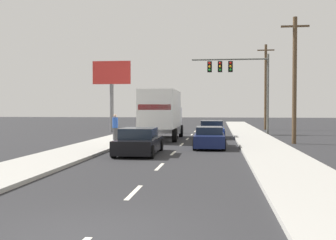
{
  "coord_description": "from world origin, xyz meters",
  "views": [
    {
      "loc": [
        2.31,
        -7.1,
        2.34
      ],
      "look_at": [
        -0.86,
        18.86,
        1.57
      ],
      "focal_mm": 44.07,
      "sensor_mm": 36.0,
      "label": 1
    }
  ],
  "objects_px": {
    "car_black": "(139,142)",
    "utility_pole_mid": "(295,79)",
    "box_truck": "(162,112)",
    "car_blue": "(212,130)",
    "roadside_billboard": "(112,82)",
    "utility_pole_far": "(266,86)",
    "pedestrian_near_corner": "(115,127)",
    "car_navy": "(209,138)",
    "traffic_signal_mast": "(233,73)"
  },
  "relations": [
    {
      "from": "car_black",
      "to": "utility_pole_mid",
      "type": "relative_size",
      "value": 0.55
    },
    {
      "from": "box_truck",
      "to": "car_blue",
      "type": "relative_size",
      "value": 1.86
    },
    {
      "from": "box_truck",
      "to": "roadside_billboard",
      "type": "height_order",
      "value": "roadside_billboard"
    },
    {
      "from": "roadside_billboard",
      "to": "box_truck",
      "type": "bearing_deg",
      "value": -55.32
    },
    {
      "from": "car_blue",
      "to": "roadside_billboard",
      "type": "height_order",
      "value": "roadside_billboard"
    },
    {
      "from": "box_truck",
      "to": "utility_pole_far",
      "type": "bearing_deg",
      "value": 59.35
    },
    {
      "from": "car_black",
      "to": "utility_pole_far",
      "type": "xyz_separation_m",
      "value": [
        9.02,
        24.87,
        4.11
      ]
    },
    {
      "from": "utility_pole_mid",
      "to": "pedestrian_near_corner",
      "type": "relative_size",
      "value": 4.67
    },
    {
      "from": "car_black",
      "to": "car_navy",
      "type": "relative_size",
      "value": 1.05
    },
    {
      "from": "car_blue",
      "to": "traffic_signal_mast",
      "type": "height_order",
      "value": "traffic_signal_mast"
    },
    {
      "from": "car_navy",
      "to": "traffic_signal_mast",
      "type": "height_order",
      "value": "traffic_signal_mast"
    },
    {
      "from": "car_blue",
      "to": "roadside_billboard",
      "type": "bearing_deg",
      "value": 146.63
    },
    {
      "from": "car_black",
      "to": "utility_pole_mid",
      "type": "xyz_separation_m",
      "value": [
        8.9,
        7.19,
        3.65
      ]
    },
    {
      "from": "car_blue",
      "to": "pedestrian_near_corner",
      "type": "relative_size",
      "value": 2.45
    },
    {
      "from": "car_blue",
      "to": "traffic_signal_mast",
      "type": "xyz_separation_m",
      "value": [
        1.81,
        5.17,
        4.88
      ]
    },
    {
      "from": "utility_pole_far",
      "to": "car_black",
      "type": "bearing_deg",
      "value": -109.94
    },
    {
      "from": "car_blue",
      "to": "utility_pole_far",
      "type": "relative_size",
      "value": 0.47
    },
    {
      "from": "car_navy",
      "to": "utility_pole_far",
      "type": "distance_m",
      "value": 22.21
    },
    {
      "from": "car_black",
      "to": "roadside_billboard",
      "type": "bearing_deg",
      "value": 108.82
    },
    {
      "from": "box_truck",
      "to": "utility_pole_mid",
      "type": "height_order",
      "value": "utility_pole_mid"
    },
    {
      "from": "car_black",
      "to": "pedestrian_near_corner",
      "type": "height_order",
      "value": "pedestrian_near_corner"
    },
    {
      "from": "box_truck",
      "to": "car_black",
      "type": "distance_m",
      "value": 9.55
    },
    {
      "from": "car_navy",
      "to": "pedestrian_near_corner",
      "type": "distance_m",
      "value": 7.48
    },
    {
      "from": "car_black",
      "to": "car_blue",
      "type": "xyz_separation_m",
      "value": [
        3.48,
        11.86,
        0.02
      ]
    },
    {
      "from": "traffic_signal_mast",
      "to": "pedestrian_near_corner",
      "type": "distance_m",
      "value": 13.59
    },
    {
      "from": "traffic_signal_mast",
      "to": "utility_pole_far",
      "type": "distance_m",
      "value": 8.72
    },
    {
      "from": "car_black",
      "to": "pedestrian_near_corner",
      "type": "xyz_separation_m",
      "value": [
        -3.1,
        7.32,
        0.41
      ]
    },
    {
      "from": "car_black",
      "to": "traffic_signal_mast",
      "type": "xyz_separation_m",
      "value": [
        5.29,
        17.03,
        4.89
      ]
    },
    {
      "from": "box_truck",
      "to": "utility_pole_far",
      "type": "xyz_separation_m",
      "value": [
        9.15,
        15.43,
        2.66
      ]
    },
    {
      "from": "box_truck",
      "to": "pedestrian_near_corner",
      "type": "xyz_separation_m",
      "value": [
        -2.97,
        -2.12,
        -1.03
      ]
    },
    {
      "from": "car_navy",
      "to": "traffic_signal_mast",
      "type": "distance_m",
      "value": 14.26
    },
    {
      "from": "car_navy",
      "to": "utility_pole_far",
      "type": "xyz_separation_m",
      "value": [
        5.55,
        21.1,
        4.14
      ]
    },
    {
      "from": "car_navy",
      "to": "utility_pole_mid",
      "type": "xyz_separation_m",
      "value": [
        5.43,
        3.42,
        3.68
      ]
    },
    {
      "from": "car_navy",
      "to": "roadside_billboard",
      "type": "relative_size",
      "value": 0.63
    },
    {
      "from": "box_truck",
      "to": "roadside_billboard",
      "type": "relative_size",
      "value": 1.17
    },
    {
      "from": "roadside_billboard",
      "to": "pedestrian_near_corner",
      "type": "bearing_deg",
      "value": -74.07
    },
    {
      "from": "car_black",
      "to": "pedestrian_near_corner",
      "type": "relative_size",
      "value": 2.59
    },
    {
      "from": "car_blue",
      "to": "car_navy",
      "type": "distance_m",
      "value": 8.09
    },
    {
      "from": "box_truck",
      "to": "pedestrian_near_corner",
      "type": "relative_size",
      "value": 4.55
    },
    {
      "from": "box_truck",
      "to": "car_blue",
      "type": "bearing_deg",
      "value": 33.94
    },
    {
      "from": "car_blue",
      "to": "car_navy",
      "type": "bearing_deg",
      "value": -90.06
    },
    {
      "from": "car_blue",
      "to": "utility_pole_far",
      "type": "bearing_deg",
      "value": 66.92
    },
    {
      "from": "car_black",
      "to": "roadside_billboard",
      "type": "distance_m",
      "value": 19.73
    },
    {
      "from": "utility_pole_mid",
      "to": "utility_pole_far",
      "type": "distance_m",
      "value": 17.68
    },
    {
      "from": "utility_pole_mid",
      "to": "pedestrian_near_corner",
      "type": "distance_m",
      "value": 12.43
    },
    {
      "from": "car_navy",
      "to": "roadside_billboard",
      "type": "height_order",
      "value": "roadside_billboard"
    },
    {
      "from": "utility_pole_mid",
      "to": "car_blue",
      "type": "bearing_deg",
      "value": 139.3
    },
    {
      "from": "car_navy",
      "to": "utility_pole_far",
      "type": "height_order",
      "value": "utility_pole_far"
    },
    {
      "from": "pedestrian_near_corner",
      "to": "car_black",
      "type": "bearing_deg",
      "value": -67.06
    },
    {
      "from": "roadside_billboard",
      "to": "car_black",
      "type": "bearing_deg",
      "value": -71.18
    }
  ]
}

